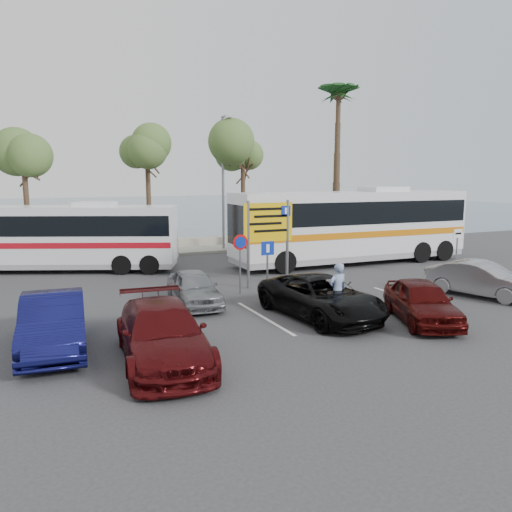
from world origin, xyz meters
name	(u,v)px	position (x,y,z in m)	size (l,w,h in m)	color
ground	(282,307)	(0.00, 0.00, 0.00)	(120.00, 120.00, 0.00)	#303033
kerb_strip	(175,252)	(0.00, 14.00, 0.07)	(44.00, 2.40, 0.15)	gray
seawall	(167,244)	(0.00, 16.00, 0.30)	(48.00, 0.80, 0.60)	tan
sea	(88,209)	(0.00, 60.00, 0.01)	(140.00, 140.00, 0.00)	#3F5965
tree_left	(23,149)	(-8.00, 14.00, 6.00)	(3.20, 3.20, 7.20)	#382619
tree_mid	(147,140)	(-1.50, 14.00, 6.65)	(3.20, 3.20, 8.00)	#382619
tree_right	(243,151)	(4.50, 14.00, 6.17)	(3.20, 3.20, 7.40)	#382619
palm_tree	(339,97)	(11.50, 14.00, 9.87)	(4.80, 4.80, 11.20)	#382619
street_lamp_right	(223,176)	(3.00, 13.52, 4.60)	(0.45, 1.15, 8.01)	slate
direction_sign	(268,229)	(1.00, 3.20, 2.43)	(2.20, 0.12, 3.60)	slate
sign_no_stop	(240,254)	(-0.60, 2.38, 1.58)	(0.60, 0.08, 2.35)	slate
sign_parking	(267,263)	(-0.20, 0.79, 1.47)	(0.50, 0.07, 2.25)	slate
sign_taxi	(457,246)	(9.80, 1.49, 1.42)	(0.50, 0.07, 2.20)	slate
lane_markings	(265,317)	(-1.14, -1.00, 0.00)	(12.02, 4.20, 0.01)	silver
coach_bus_left	(63,239)	(-6.50, 10.50, 1.56)	(10.85, 6.34, 3.37)	silver
coach_bus_right	(351,228)	(7.50, 6.50, 1.87)	(13.04, 3.13, 4.04)	silver
car_silver_a	(194,288)	(-2.77, 1.50, 0.62)	(1.47, 3.66, 1.25)	gray
car_blue	(53,323)	(-7.57, -1.44, 0.74)	(1.57, 4.50, 1.48)	#0F1049
car_maroon	(162,334)	(-5.17, -3.50, 0.72)	(2.01, 4.94, 1.43)	#4B0C0E
car_red	(422,301)	(3.12, -3.50, 0.67)	(1.58, 3.93, 1.34)	#410A09
suv_black	(321,297)	(0.50, -1.74, 0.68)	(2.27, 4.92, 1.37)	black
car_silver_b	(481,279)	(7.64, -1.81, 0.67)	(1.42, 4.07, 1.34)	gray
pedestrian_near	(338,291)	(0.97, -2.00, 0.91)	(0.66, 0.43, 1.81)	#7E91B8
pedestrian_far	(402,243)	(10.98, 6.50, 0.90)	(0.87, 0.68, 1.80)	#384055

